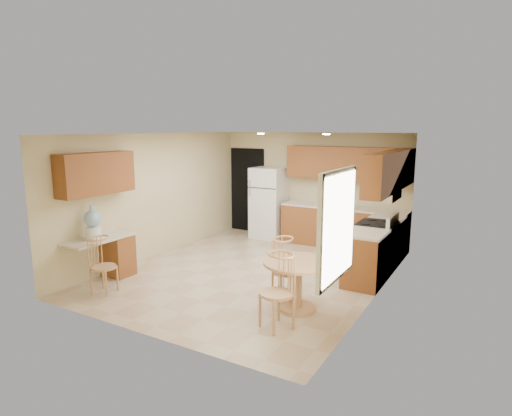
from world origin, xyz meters
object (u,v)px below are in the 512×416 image
Objects in this scene: stove at (376,247)px; chair_desk at (99,261)px; water_crock at (93,224)px; dining_table at (298,278)px; refrigerator at (269,203)px; chair_table_b at (273,286)px; chair_table_a at (283,265)px.

stove is 1.21× the size of chair_desk.
chair_desk is at bearing -33.57° from water_crock.
water_crock is (-3.40, -0.72, 0.55)m from dining_table.
chair_desk is (-2.95, -1.02, 0.07)m from dining_table.
refrigerator reaches higher than stove.
chair_table_b is at bearing 84.38° from chair_desk.
refrigerator is at bearing -34.77° from chair_table_b.
refrigerator is 1.54× the size of stove.
chair_desk is (-2.95, -0.27, -0.06)m from chair_table_b.
water_crock reaches higher than chair_desk.
chair_table_a is 0.96m from chair_table_b.
chair_table_a is 2.89m from chair_desk.
chair_table_a is at bearing -58.50° from refrigerator.
stove is at bearing -22.99° from refrigerator.
dining_table is at bearing 61.53° from chair_table_a.
stove is 1.14× the size of chair_table_a.
chair_desk is 0.72m from water_crock.
refrigerator is at bearing 123.94° from dining_table.
chair_table_b reaches higher than dining_table.
chair_table_b is (2.35, -4.24, -0.23)m from refrigerator.
stove is 1.10× the size of dining_table.
dining_table is at bearing -63.79° from chair_table_b.
stove reaches higher than dining_table.
chair_table_a is at bearing 103.10° from chair_desk.
refrigerator is 4.56m from chair_desk.
water_crock is at bearing -134.45° from chair_desk.
chair_desk is at bearing -97.58° from refrigerator.
dining_table is at bearing -56.06° from refrigerator.
dining_table is 0.36m from chair_table_a.
water_crock is at bearing -104.00° from refrigerator.
chair_table_a is at bearing -45.02° from chair_table_b.
chair_desk is (-3.47, -3.29, 0.08)m from stove.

